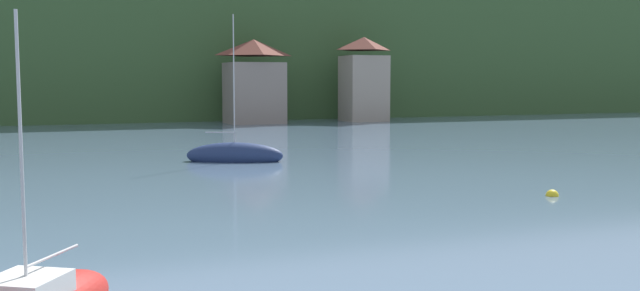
% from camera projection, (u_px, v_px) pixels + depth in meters
% --- Properties ---
extents(wooded_hillside, '(352.00, 71.96, 45.36)m').
position_uv_depth(wooded_hillside, '(206.00, 67.00, 128.28)').
color(wooded_hillside, '#38562D').
rests_on(wooded_hillside, ground_plane).
extents(shore_building_westcentral, '(6.78, 5.73, 9.91)m').
position_uv_depth(shore_building_westcentral, '(254.00, 83.00, 83.41)').
color(shore_building_westcentral, gray).
rests_on(shore_building_westcentral, ground_plane).
extents(shore_building_central, '(5.33, 4.87, 10.47)m').
position_uv_depth(shore_building_central, '(364.00, 80.00, 88.07)').
color(shore_building_central, gray).
rests_on(shore_building_central, ground_plane).
extents(sailboat_far_6, '(6.26, 3.97, 9.66)m').
position_uv_depth(sailboat_far_6, '(235.00, 155.00, 44.44)').
color(sailboat_far_6, navy).
rests_on(sailboat_far_6, ground_plane).
extents(mooring_buoy_mid, '(0.57, 0.57, 0.57)m').
position_uv_depth(mooring_buoy_mid, '(552.00, 196.00, 31.23)').
color(mooring_buoy_mid, yellow).
rests_on(mooring_buoy_mid, ground_plane).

